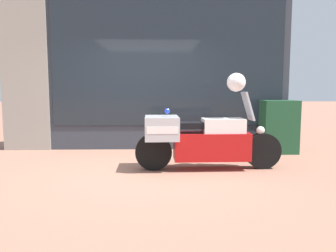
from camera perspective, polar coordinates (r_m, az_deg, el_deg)
ground_plane at (r=5.67m, az=-4.42°, el=-7.40°), size 60.00×60.00×0.00m
shop_building at (r=7.56m, az=-7.21°, el=11.46°), size 6.35×0.55×4.03m
window_display at (r=7.58m, az=-0.31°, el=-0.24°), size 4.88×0.30×1.98m
paramedic_motorcycle at (r=5.53m, az=5.34°, el=-2.18°), size 2.47×0.70×1.31m
utility_cabinet at (r=7.34m, az=18.75°, el=-0.11°), size 0.73×0.49×1.12m
white_helmet at (r=5.59m, az=11.80°, el=7.46°), size 0.31×0.31×0.31m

